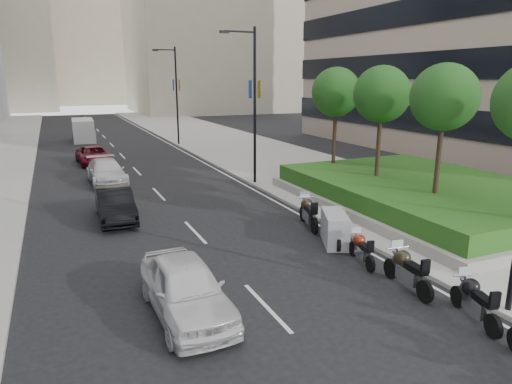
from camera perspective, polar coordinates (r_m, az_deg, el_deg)
ground at (r=11.05m, az=18.58°, el=-21.00°), size 160.00×160.00×0.00m
sidewalk_right at (r=40.08m, az=-0.91°, el=5.22°), size 10.00×100.00×0.15m
lane_edge at (r=38.36m, az=-8.24°, el=4.57°), size 0.12×100.00×0.01m
lane_centre at (r=37.32m, az=-15.95°, el=3.92°), size 0.12×100.00×0.01m
building_cream_right at (r=91.79m, az=-6.04°, el=21.34°), size 28.00×24.00×36.00m
building_cream_centre at (r=127.39m, az=-21.14°, el=18.90°), size 30.00×24.00×38.00m
planter at (r=24.01m, az=20.44°, el=-1.00°), size 10.00×14.00×0.40m
hedge at (r=23.87m, az=20.56°, el=0.39°), size 9.40×13.40×0.80m
tree_1 at (r=20.82m, az=22.48°, el=10.83°), size 2.80×2.80×6.30m
tree_2 at (r=23.78m, az=15.44°, el=11.64°), size 2.80×2.80×6.30m
tree_3 at (r=27.00m, az=9.99°, el=12.16°), size 2.80×2.80×6.30m
lamp_post_1 at (r=26.69m, az=-0.47°, el=11.57°), size 2.34×0.45×9.00m
lamp_post_2 at (r=43.78m, az=-10.10°, el=12.32°), size 2.34×0.45×9.00m
motorcycle_2 at (r=13.50m, az=25.67°, el=-12.10°), size 0.89×2.13×1.09m
motorcycle_3 at (r=14.62m, az=18.34°, el=-9.22°), size 0.77×2.32×1.16m
motorcycle_4 at (r=16.17m, az=13.04°, el=-6.95°), size 0.70×1.94×0.98m
motorcycle_5 at (r=17.76m, az=9.81°, el=-4.54°), size 1.59×2.19×1.23m
motorcycle_6 at (r=19.63m, az=6.56°, el=-2.55°), size 0.88×2.36×1.19m
car_a at (r=12.57m, az=-8.78°, el=-11.77°), size 1.90×4.57×1.55m
car_b at (r=21.40m, az=-17.19°, el=-1.51°), size 1.61×4.35×1.42m
car_c at (r=29.03m, az=-18.19°, el=2.41°), size 2.16×5.00×1.43m
car_d at (r=35.97m, az=-19.60°, el=4.34°), size 2.48×4.89×1.32m
delivery_van at (r=49.61m, az=-20.77°, el=7.12°), size 2.17×5.28×2.19m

